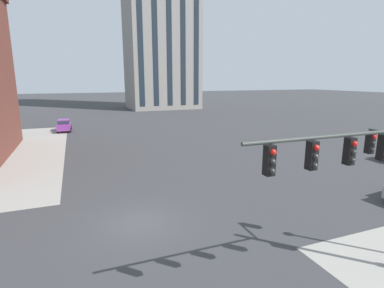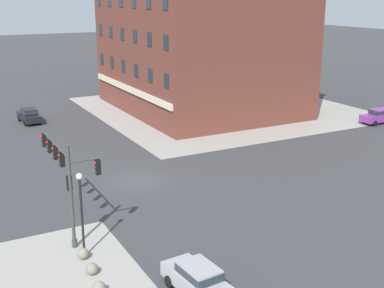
# 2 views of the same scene
# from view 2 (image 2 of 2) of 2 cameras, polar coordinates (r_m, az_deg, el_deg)

# --- Properties ---
(ground_plane) EXTENTS (320.00, 320.00, 0.00)m
(ground_plane) POSITION_cam_2_polar(r_m,az_deg,el_deg) (41.47, -6.17, -4.12)
(ground_plane) COLOR #38383A
(sidewalk_far_corner) EXTENTS (32.00, 32.00, 0.02)m
(sidewalk_far_corner) POSITION_cam_2_polar(r_m,az_deg,el_deg) (67.34, 3.21, 4.04)
(sidewalk_far_corner) COLOR gray
(sidewalk_far_corner) RESTS_ON ground
(traffic_signal_main) EXTENTS (7.33, 2.09, 6.38)m
(traffic_signal_main) POSITION_cam_2_polar(r_m,az_deg,el_deg) (31.83, -14.11, -2.90)
(traffic_signal_main) COLOR #383D38
(traffic_signal_main) RESTS_ON ground
(bollard_sphere_curb_a) EXTENTS (0.67, 0.67, 0.67)m
(bollard_sphere_curb_a) POSITION_cam_2_polar(r_m,az_deg,el_deg) (30.28, -12.13, -11.93)
(bollard_sphere_curb_a) COLOR gray
(bollard_sphere_curb_a) RESTS_ON ground
(bollard_sphere_curb_b) EXTENTS (0.67, 0.67, 0.67)m
(bollard_sphere_curb_b) POSITION_cam_2_polar(r_m,az_deg,el_deg) (28.69, -11.17, -13.58)
(bollard_sphere_curb_b) COLOR gray
(bollard_sphere_curb_b) RESTS_ON ground
(bollard_sphere_curb_c) EXTENTS (0.67, 0.67, 0.67)m
(bollard_sphere_curb_c) POSITION_cam_2_polar(r_m,az_deg,el_deg) (27.04, -10.38, -15.56)
(bollard_sphere_curb_c) COLOR gray
(bollard_sphere_curb_c) RESTS_ON ground
(street_lamp_corner_near) EXTENTS (0.36, 0.36, 5.09)m
(street_lamp_corner_near) POSITION_cam_2_polar(r_m,az_deg,el_deg) (29.31, -12.33, -6.67)
(street_lamp_corner_near) COLOR black
(street_lamp_corner_near) RESTS_ON ground
(car_main_northbound_near) EXTENTS (1.97, 4.44, 1.68)m
(car_main_northbound_near) POSITION_cam_2_polar(r_m,az_deg,el_deg) (63.01, 20.25, 3.01)
(car_main_northbound_near) COLOR #7A3389
(car_main_northbound_near) RESTS_ON ground
(car_main_southbound_near) EXTENTS (4.52, 2.13, 1.68)m
(car_main_southbound_near) POSITION_cam_2_polar(r_m,az_deg,el_deg) (62.37, -17.81, 3.11)
(car_main_southbound_near) COLOR black
(car_main_southbound_near) RESTS_ON ground
(car_main_southbound_far) EXTENTS (4.54, 2.18, 1.68)m
(car_main_southbound_far) POSITION_cam_2_polar(r_m,az_deg,el_deg) (26.20, 0.68, -14.89)
(car_main_southbound_far) COLOR #99999E
(car_main_southbound_far) RESTS_ON ground
(storefront_block_near_corner) EXTENTS (25.43, 19.36, 16.28)m
(storefront_block_near_corner) POSITION_cam_2_polar(r_m,az_deg,el_deg) (66.05, 0.74, 10.98)
(storefront_block_near_corner) COLOR brown
(storefront_block_near_corner) RESTS_ON ground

